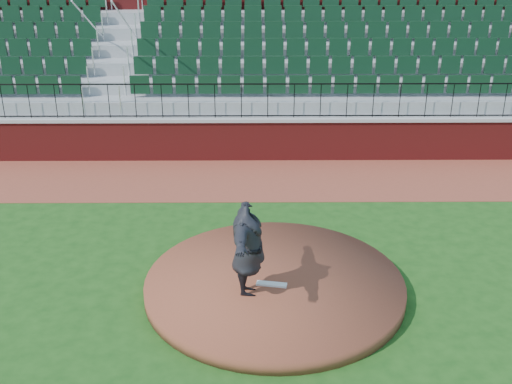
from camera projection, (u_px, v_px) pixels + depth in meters
ground at (257, 281)px, 12.67m from camera, size 90.00×90.00×0.00m
warning_track at (255, 179)px, 17.61m from camera, size 34.00×3.20×0.01m
field_wall at (255, 140)px, 18.84m from camera, size 34.00×0.35×1.20m
wall_cap at (255, 119)px, 18.58m from camera, size 34.00×0.45×0.10m
wall_railing at (255, 101)px, 18.36m from camera, size 34.00×0.05×1.00m
seating_stands at (254, 64)px, 20.66m from camera, size 34.00×5.10×4.60m
concourse_wall at (254, 35)px, 23.04m from camera, size 34.00×0.50×5.50m
pitchers_mound at (274, 285)px, 12.29m from camera, size 5.04×5.04×0.25m
pitching_rubber at (272, 284)px, 12.05m from camera, size 0.60×0.25×0.04m
pitcher at (248, 251)px, 11.45m from camera, size 0.68×2.22×1.79m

